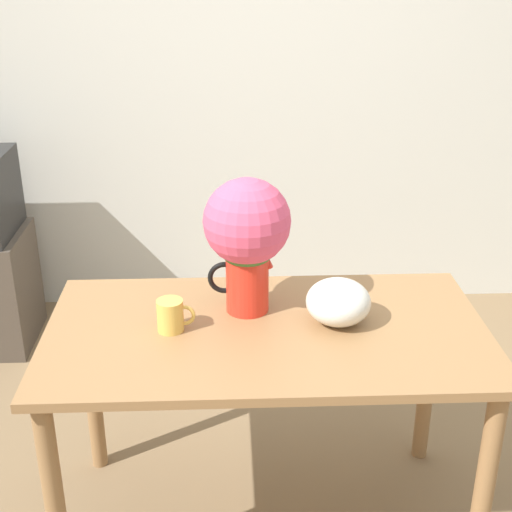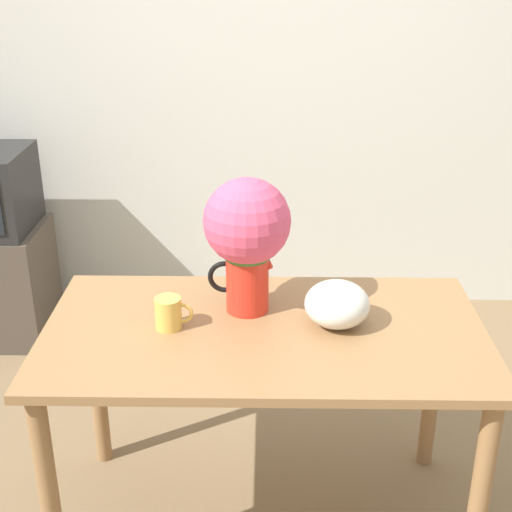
{
  "view_description": "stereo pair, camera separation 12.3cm",
  "coord_description": "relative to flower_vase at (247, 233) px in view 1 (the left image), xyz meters",
  "views": [
    {
      "loc": [
        -0.1,
        -1.85,
        1.91
      ],
      "look_at": [
        -0.01,
        0.25,
        0.98
      ],
      "focal_mm": 50.0,
      "sensor_mm": 36.0,
      "label": 1
    },
    {
      "loc": [
        0.03,
        -1.85,
        1.91
      ],
      "look_at": [
        -0.01,
        0.25,
        0.98
      ],
      "focal_mm": 50.0,
      "sensor_mm": 36.0,
      "label": 2
    }
  ],
  "objects": [
    {
      "name": "table",
      "position": [
        0.06,
        -0.13,
        -0.39
      ],
      "size": [
        1.41,
        0.76,
        0.79
      ],
      "color": "olive",
      "rests_on": "ground_plane"
    },
    {
      "name": "white_bowl",
      "position": [
        0.29,
        -0.1,
        -0.2
      ],
      "size": [
        0.21,
        0.21,
        0.15
      ],
      "color": "silver",
      "rests_on": "table"
    },
    {
      "name": "wall_back",
      "position": [
        0.04,
        1.63,
        0.24
      ],
      "size": [
        8.0,
        0.05,
        2.6
      ],
      "color": "silver",
      "rests_on": "ground_plane"
    },
    {
      "name": "coffee_mug",
      "position": [
        -0.24,
        -0.13,
        -0.22
      ],
      "size": [
        0.12,
        0.08,
        0.1
      ],
      "color": "gold",
      "rests_on": "table"
    },
    {
      "name": "flower_vase",
      "position": [
        0.0,
        0.0,
        0.0
      ],
      "size": [
        0.28,
        0.28,
        0.46
      ],
      "color": "red",
      "rests_on": "table"
    }
  ]
}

